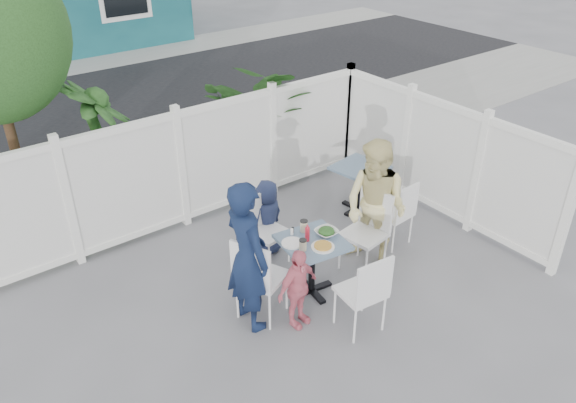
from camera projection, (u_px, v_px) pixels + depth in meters
ground at (288, 323)px, 5.91m from camera, size 80.00×80.00×0.00m
near_sidewalk at (137, 186)px, 8.52m from camera, size 24.00×2.60×0.01m
street at (58, 114)px, 11.06m from camera, size 24.00×5.00×0.01m
far_sidewalk at (15, 76)px, 13.19m from camera, size 24.00×1.60×0.01m
fence_back at (182, 172)px, 7.21m from camera, size 5.86×0.08×1.60m
fence_right at (439, 160)px, 7.50m from camera, size 0.08×3.66×1.60m
potted_shrub_a at (101, 154)px, 7.20m from camera, size 1.32×1.32×1.97m
potted_shrub_b at (265, 117)px, 8.47m from camera, size 2.08×2.17×1.85m
main_table at (312, 253)px, 6.10m from camera, size 0.74×0.74×0.69m
spare_table at (359, 177)px, 7.66m from camera, size 0.73×0.73×0.67m
chair_left at (257, 274)px, 5.69m from camera, size 0.59×0.60×1.00m
chair_right at (369, 225)px, 6.50m from camera, size 0.50×0.51×0.99m
chair_back at (264, 224)px, 6.63m from camera, size 0.46×0.45×0.88m
chair_near at (366, 289)px, 5.54m from camera, size 0.47×0.46×0.94m
chair_spare at (399, 210)px, 6.91m from camera, size 0.43×0.41×0.88m
man at (247, 256)px, 5.54m from camera, size 0.41×0.61×1.66m
woman at (376, 207)px, 6.41m from camera, size 0.74×0.88×1.61m
boy at (267, 218)px, 6.80m from camera, size 0.53×0.40×0.98m
toddler at (298, 288)px, 5.69m from camera, size 0.57×0.31×0.92m
plate_main at (323, 247)px, 5.91m from camera, size 0.25×0.25×0.02m
plate_side at (292, 243)px, 5.97m from camera, size 0.23×0.23×0.02m
salad_bowl at (326, 232)px, 6.11m from camera, size 0.24×0.24×0.06m
coffee_cup_a at (303, 245)px, 5.84m from camera, size 0.08×0.08×0.12m
coffee_cup_b at (304, 226)px, 6.15m from camera, size 0.08×0.08×0.12m
ketchup_bottle at (307, 234)px, 5.98m from camera, size 0.05×0.05×0.16m
salt_shaker at (292, 232)px, 6.10m from camera, size 0.03×0.03×0.08m
pepper_shaker at (293, 230)px, 6.14m from camera, size 0.03×0.03×0.07m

